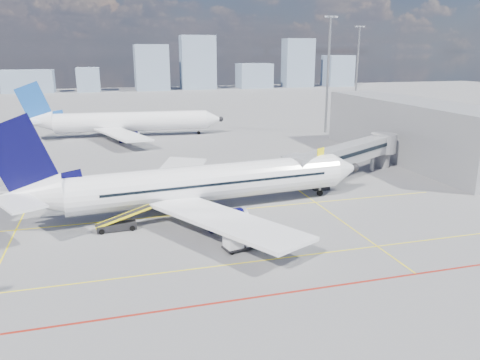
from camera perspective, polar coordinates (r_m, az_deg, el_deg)
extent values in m
plane|color=slate|center=(46.95, -2.43, -7.12)|extent=(420.00, 420.00, 0.00)
cube|color=#FFEB0D|center=(54.26, -4.40, -3.99)|extent=(60.00, 0.18, 0.01)
cube|color=#FFEB0D|center=(41.63, -0.48, -10.17)|extent=(80.00, 0.15, 0.01)
cube|color=#FFEB0D|center=(53.39, 11.88, -4.61)|extent=(0.15, 28.00, 0.01)
cube|color=#FFEB0D|center=(54.29, -25.65, -5.52)|extent=(0.15, 30.00, 0.01)
cube|color=maroon|center=(36.53, 2.09, -14.07)|extent=(90.00, 0.25, 0.01)
cube|color=gray|center=(68.12, 12.77, 3.09)|extent=(20.84, 13.93, 2.60)
cube|color=black|center=(68.08, 12.78, 3.26)|extent=(20.52, 13.82, 0.55)
cube|color=gray|center=(59.07, 7.19, 1.49)|extent=(4.49, 4.56, 3.00)
cube|color=black|center=(63.74, 9.85, -0.89)|extent=(2.20, 1.00, 0.70)
cylinder|color=gray|center=(63.38, 9.90, 0.29)|extent=(0.56, 0.56, 2.70)
cylinder|color=gray|center=(75.12, 15.84, 2.49)|extent=(0.60, 0.60, 3.90)
cylinder|color=gray|center=(77.97, 17.07, 4.32)|extent=(4.00, 4.00, 3.00)
cylinder|color=slate|center=(78.34, 16.96, 2.92)|extent=(2.40, 2.40, 3.90)
cube|color=#FFEB0D|center=(59.63, 9.80, 3.29)|extent=(1.26, 0.82, 1.20)
cube|color=gray|center=(85.52, 20.24, 5.73)|extent=(10.00, 42.00, 10.00)
cube|color=black|center=(82.81, 17.52, 5.67)|extent=(0.25, 40.00, 4.50)
cylinder|color=gray|center=(108.53, 10.65, 12.25)|extent=(0.56, 0.56, 25.00)
cube|color=gray|center=(108.63, 11.00, 18.95)|extent=(3.20, 0.40, 0.50)
cube|color=silver|center=(107.88, 10.46, 19.00)|extent=(0.60, 0.15, 0.35)
cube|color=silver|center=(108.40, 11.06, 18.95)|extent=(0.60, 0.15, 0.35)
cube|color=silver|center=(108.94, 11.66, 18.91)|extent=(0.60, 0.15, 0.35)
cylinder|color=gray|center=(152.07, 14.08, 12.89)|extent=(0.56, 0.56, 25.00)
cube|color=gray|center=(152.14, 14.40, 17.67)|extent=(3.20, 0.40, 0.50)
cube|color=silver|center=(151.34, 14.04, 17.70)|extent=(0.60, 0.15, 0.35)
cube|color=silver|center=(151.92, 14.45, 17.67)|extent=(0.60, 0.15, 0.35)
cube|color=silver|center=(152.52, 14.86, 17.63)|extent=(0.60, 0.15, 0.35)
cube|color=#7488A1|center=(234.96, -24.40, 10.91)|extent=(21.83, 10.27, 10.06)
cube|color=#7488A1|center=(232.69, -17.99, 11.57)|extent=(10.17, 13.48, 10.82)
cube|color=#7488A1|center=(233.36, -10.75, 13.33)|extent=(15.51, 14.92, 21.18)
cube|color=#7488A1|center=(236.47, -5.16, 14.08)|extent=(16.67, 9.79, 25.55)
cube|color=#7488A1|center=(243.79, 1.74, 12.59)|extent=(16.62, 12.67, 12.11)
cube|color=#7488A1|center=(251.74, 7.07, 13.97)|extent=(15.25, 8.91, 24.39)
cube|color=#7488A1|center=(261.61, 11.82, 12.91)|extent=(13.92, 12.20, 16.05)
cylinder|color=white|center=(54.37, -3.49, -0.29)|extent=(32.66, 7.28, 4.21)
cone|color=white|center=(62.14, 12.64, 1.36)|extent=(4.27, 4.56, 4.21)
sphere|color=black|center=(62.98, 13.79, 1.48)|extent=(1.30, 1.30, 1.19)
cone|color=white|center=(51.98, -24.60, -1.76)|extent=(7.28, 4.85, 4.21)
cube|color=black|center=(61.25, 11.58, 1.79)|extent=(1.77, 1.77, 0.49)
cube|color=white|center=(63.30, -7.58, 0.78)|extent=(11.00, 18.69, 0.62)
cube|color=white|center=(45.47, -1.64, -4.98)|extent=(13.67, 18.28, 0.62)
cylinder|color=#080736|center=(60.69, -5.76, -1.13)|extent=(4.11, 2.84, 2.48)
cylinder|color=#080736|center=(49.33, -1.80, -4.99)|extent=(4.11, 2.84, 2.48)
cylinder|color=silver|center=(61.24, -3.91, -0.93)|extent=(0.62, 2.57, 2.55)
cylinder|color=silver|center=(50.01, 0.43, -4.70)|extent=(0.62, 2.57, 2.55)
cube|color=#080736|center=(51.09, -25.07, 2.24)|extent=(7.40, 1.05, 9.21)
cube|color=#080736|center=(51.55, -21.88, -0.28)|extent=(6.10, 0.90, 2.32)
cube|color=white|center=(55.24, -24.93, -0.43)|extent=(4.83, 6.72, 0.24)
cube|color=white|center=(48.60, -25.34, -2.51)|extent=(5.67, 6.86, 0.24)
cylinder|color=gray|center=(60.89, 9.72, -1.11)|extent=(0.31, 0.31, 1.80)
cylinder|color=black|center=(61.04, 9.70, -1.58)|extent=(0.78, 0.35, 0.76)
cylinder|color=gray|center=(57.37, -5.34, -2.09)|extent=(0.35, 0.35, 1.60)
cylinder|color=black|center=(57.46, -5.33, -2.37)|extent=(1.06, 0.74, 1.00)
cylinder|color=gray|center=(52.25, -3.63, -3.82)|extent=(0.35, 0.35, 1.60)
cylinder|color=black|center=(52.35, -3.62, -4.13)|extent=(1.06, 0.74, 1.00)
cube|color=black|center=(56.36, -3.63, 0.62)|extent=(26.46, 2.63, 0.28)
cube|color=black|center=(52.54, -2.24, -0.46)|extent=(26.46, 2.63, 0.28)
cylinder|color=white|center=(104.97, -13.04, 6.97)|extent=(32.43, 6.95, 4.18)
cone|color=white|center=(105.82, -3.17, 7.41)|extent=(4.21, 4.50, 4.18)
sphere|color=black|center=(106.03, -2.36, 7.43)|extent=(1.28, 1.28, 1.18)
cone|color=white|center=(107.43, -23.58, 6.59)|extent=(7.20, 4.76, 4.18)
cube|color=black|center=(105.56, -3.93, 7.70)|extent=(1.74, 1.74, 0.48)
cube|color=white|center=(114.75, -13.66, 7.04)|extent=(13.46, 18.20, 0.62)
cube|color=white|center=(95.69, -14.14, 5.42)|extent=(11.06, 18.56, 0.62)
cylinder|color=#080736|center=(111.51, -13.14, 6.14)|extent=(4.06, 2.79, 2.47)
cylinder|color=#080736|center=(99.24, -13.37, 5.02)|extent=(4.06, 2.79, 2.47)
cylinder|color=silver|center=(111.44, -12.09, 6.20)|extent=(0.59, 2.56, 2.53)
cylinder|color=silver|center=(99.17, -12.19, 5.08)|extent=(0.59, 2.56, 2.53)
cube|color=#16499B|center=(107.00, -23.79, 8.55)|extent=(7.36, 0.98, 9.15)
cube|color=#16499B|center=(106.75, -22.29, 7.29)|extent=(6.06, 0.84, 2.31)
cube|color=white|center=(110.79, -23.45, 7.03)|extent=(5.59, 6.81, 0.24)
cube|color=white|center=(104.16, -24.22, 6.49)|extent=(4.84, 6.69, 0.24)
cylinder|color=black|center=(108.19, -13.47, 5.68)|extent=(1.05, 0.73, 1.00)
cylinder|color=black|center=(102.70, -13.59, 5.17)|extent=(1.05, 0.73, 1.00)
cylinder|color=black|center=(105.85, -5.06, 5.77)|extent=(0.78, 0.34, 0.76)
cube|color=white|center=(45.97, 1.34, -6.97)|extent=(2.18, 1.68, 0.70)
cube|color=white|center=(45.80, 0.90, -6.35)|extent=(1.18, 1.26, 0.53)
cube|color=black|center=(45.73, 0.91, -6.14)|extent=(1.09, 1.18, 0.31)
cylinder|color=black|center=(45.67, 0.41, -7.44)|extent=(0.53, 0.36, 0.49)
cylinder|color=black|center=(46.56, 0.52, -6.98)|extent=(0.53, 0.36, 0.49)
cylinder|color=black|center=(45.57, 2.18, -7.51)|extent=(0.53, 0.36, 0.49)
cylinder|color=black|center=(46.46, 2.25, -7.04)|extent=(0.53, 0.36, 0.49)
cube|color=black|center=(44.36, 0.21, -8.06)|extent=(3.79, 2.30, 0.18)
cube|color=white|center=(43.64, -0.82, -7.24)|extent=(1.80, 1.77, 1.52)
cube|color=white|center=(44.42, 1.22, -6.82)|extent=(1.80, 1.77, 1.52)
cylinder|color=black|center=(43.28, -0.97, -8.91)|extent=(0.34, 0.20, 0.31)
cylinder|color=black|center=(44.40, -1.79, -8.27)|extent=(0.34, 0.20, 0.31)
cylinder|color=black|center=(44.49, 2.21, -8.22)|extent=(0.34, 0.20, 0.31)
cylinder|color=black|center=(45.58, 1.32, -7.61)|extent=(0.34, 0.20, 0.31)
cube|color=black|center=(50.46, -14.83, -5.48)|extent=(4.11, 1.68, 0.67)
cube|color=black|center=(50.17, -14.03, -4.33)|extent=(5.80, 1.30, 1.77)
cube|color=#FFEB0D|center=(50.66, -14.09, -4.13)|extent=(5.77, 0.42, 1.84)
cube|color=#FFEB0D|center=(49.67, -13.97, -4.52)|extent=(5.77, 0.42, 1.84)
cylinder|color=black|center=(49.82, -16.51, -6.06)|extent=(0.59, 0.26, 0.58)
cylinder|color=black|center=(51.07, -16.60, -5.54)|extent=(0.59, 0.26, 0.58)
cylinder|color=black|center=(49.99, -12.99, -5.73)|extent=(0.59, 0.26, 0.58)
cylinder|color=black|center=(51.25, -13.17, -5.22)|extent=(0.59, 0.26, 0.58)
imported|color=yellow|center=(45.00, 3.46, -7.04)|extent=(0.42, 0.61, 1.63)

